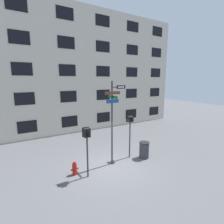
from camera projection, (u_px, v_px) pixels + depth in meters
name	position (u px, v px, depth m)	size (l,w,h in m)	color
ground_plane	(111.00, 166.00, 9.74)	(60.00, 60.00, 0.00)	#515154
building_facade	(66.00, 70.00, 14.98)	(24.00, 0.63, 11.11)	beige
street_sign_pole	(113.00, 116.00, 9.58)	(1.32, 0.89, 4.70)	#2D2D33
pedestrian_signal_left	(87.00, 139.00, 8.36)	(0.36, 0.40, 2.52)	#2D2D33
pedestrian_signal_right	(130.00, 125.00, 10.55)	(0.39, 0.40, 2.63)	#2D2D33
fire_hydrant	(75.00, 168.00, 8.85)	(0.39, 0.23, 0.69)	red
trash_bin	(144.00, 150.00, 10.75)	(0.62, 0.62, 1.01)	#333338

